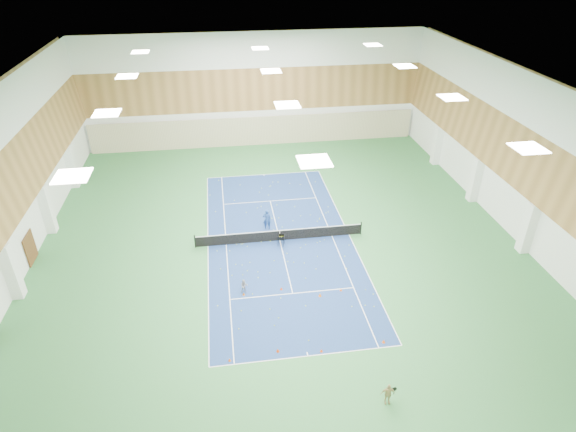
{
  "coord_description": "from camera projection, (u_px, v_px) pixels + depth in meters",
  "views": [
    {
      "loc": [
        -3.92,
        -30.71,
        20.39
      ],
      "look_at": [
        0.67,
        0.23,
        2.0
      ],
      "focal_mm": 30.0,
      "sensor_mm": 36.0,
      "label": 1
    }
  ],
  "objects": [
    {
      "name": "ball_cart",
      "position": [
        281.0,
        240.0,
        36.25
      ],
      "size": [
        0.62,
        0.62,
        0.87
      ],
      "primitive_type": null,
      "rotation": [
        0.0,
        0.0,
        -0.27
      ],
      "color": "black",
      "rests_on": "ground"
    },
    {
      "name": "cone_svc_b",
      "position": [
        281.0,
        288.0,
        31.85
      ],
      "size": [
        0.19,
        0.19,
        0.21
      ],
      "primitive_type": "cone",
      "color": "red",
      "rests_on": "ground"
    },
    {
      "name": "ground",
      "position": [
        280.0,
        241.0,
        37.01
      ],
      "size": [
        40.0,
        40.0,
        0.0
      ],
      "primitive_type": "plane",
      "color": "#2F6E38",
      "rests_on": "ground"
    },
    {
      "name": "court_surface",
      "position": [
        280.0,
        240.0,
        37.01
      ],
      "size": [
        10.97,
        23.77,
        0.01
      ],
      "primitive_type": "cube",
      "color": "navy",
      "rests_on": "ground"
    },
    {
      "name": "cone_svc_d",
      "position": [
        341.0,
        290.0,
        31.75
      ],
      "size": [
        0.17,
        0.17,
        0.19
      ],
      "primitive_type": "cone",
      "color": "#FF530D",
      "rests_on": "ground"
    },
    {
      "name": "wood_cladding",
      "position": [
        279.0,
        143.0,
        32.96
      ],
      "size": [
        36.0,
        40.0,
        8.0
      ],
      "primitive_type": null,
      "color": "#9D6E3A",
      "rests_on": "room_shell"
    },
    {
      "name": "back_curtain",
      "position": [
        256.0,
        131.0,
        53.04
      ],
      "size": [
        35.4,
        0.16,
        3.2
      ],
      "primitive_type": "cube",
      "color": "#C6B793",
      "rests_on": "ground"
    },
    {
      "name": "cone_svc_a",
      "position": [
        244.0,
        294.0,
        31.38
      ],
      "size": [
        0.19,
        0.19,
        0.21
      ],
      "primitive_type": "cone",
      "color": "#D9640B",
      "rests_on": "ground"
    },
    {
      "name": "door_left_b",
      "position": [
        30.0,
        248.0,
        34.19
      ],
      "size": [
        0.08,
        1.8,
        2.2
      ],
      "primitive_type": "cube",
      "color": "#593319",
      "rests_on": "ground"
    },
    {
      "name": "cone_base_b",
      "position": [
        278.0,
        350.0,
        27.11
      ],
      "size": [
        0.2,
        0.2,
        0.22
      ],
      "primitive_type": "cone",
      "color": "red",
      "rests_on": "ground"
    },
    {
      "name": "tennis_net",
      "position": [
        280.0,
        235.0,
        36.73
      ],
      "size": [
        12.8,
        0.1,
        1.1
      ],
      "primitive_type": null,
      "color": "black",
      "rests_on": "ground"
    },
    {
      "name": "cone_base_a",
      "position": [
        230.0,
        360.0,
        26.54
      ],
      "size": [
        0.17,
        0.17,
        0.19
      ],
      "primitive_type": "cone",
      "color": "#FF580D",
      "rests_on": "ground"
    },
    {
      "name": "cone_base_c",
      "position": [
        321.0,
        350.0,
        27.12
      ],
      "size": [
        0.18,
        0.18,
        0.2
      ],
      "primitive_type": "cone",
      "color": "#FA4C0D",
      "rests_on": "ground"
    },
    {
      "name": "coach",
      "position": [
        267.0,
        219.0,
        38.09
      ],
      "size": [
        0.66,
        0.46,
        1.74
      ],
      "primitive_type": "imported",
      "rotation": [
        0.0,
        0.0,
        3.07
      ],
      "color": "navy",
      "rests_on": "ground"
    },
    {
      "name": "child_court",
      "position": [
        244.0,
        286.0,
        31.47
      ],
      "size": [
        0.51,
        0.42,
        0.97
      ],
      "primitive_type": "imported",
      "rotation": [
        0.0,
        0.0,
        0.11
      ],
      "color": "gray",
      "rests_on": "ground"
    },
    {
      "name": "cone_base_d",
      "position": [
        384.0,
        341.0,
        27.72
      ],
      "size": [
        0.2,
        0.2,
        0.22
      ],
      "primitive_type": "cone",
      "color": "#FF590D",
      "rests_on": "ground"
    },
    {
      "name": "ceiling_light_grid",
      "position": [
        278.0,
        86.0,
        30.97
      ],
      "size": [
        21.4,
        25.4,
        0.06
      ],
      "primitive_type": null,
      "color": "white",
      "rests_on": "room_shell"
    },
    {
      "name": "child_apron",
      "position": [
        388.0,
        394.0,
        23.91
      ],
      "size": [
        0.77,
        0.37,
        1.28
      ],
      "primitive_type": "imported",
      "rotation": [
        0.0,
        0.0,
        -0.08
      ],
      "color": "tan",
      "rests_on": "ground"
    },
    {
      "name": "tennis_balls_scatter",
      "position": [
        280.0,
        240.0,
        36.99
      ],
      "size": [
        10.57,
        22.77,
        0.07
      ],
      "primitive_type": null,
      "color": "#C9EB28",
      "rests_on": "ground"
    },
    {
      "name": "room_shell",
      "position": [
        279.0,
        170.0,
        33.97
      ],
      "size": [
        36.0,
        40.0,
        12.0
      ],
      "primitive_type": null,
      "color": "white",
      "rests_on": "ground"
    },
    {
      "name": "cone_svc_c",
      "position": [
        320.0,
        295.0,
        31.26
      ],
      "size": [
        0.22,
        0.22,
        0.24
      ],
      "primitive_type": "cone",
      "color": "orange",
      "rests_on": "ground"
    }
  ]
}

